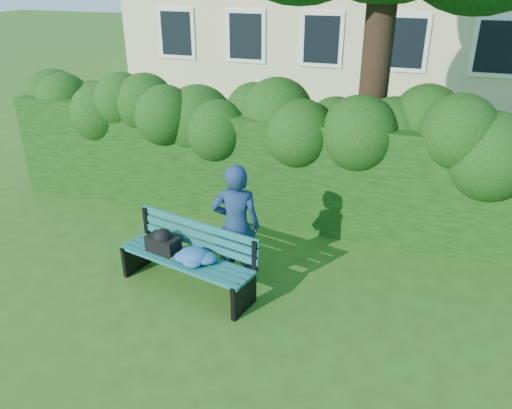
% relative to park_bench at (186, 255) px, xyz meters
% --- Properties ---
extents(ground, '(80.00, 80.00, 0.00)m').
position_rel_park_bench_xyz_m(ground, '(0.68, 0.26, -0.50)').
color(ground, '#2E4D16').
rests_on(ground, ground).
extents(hedge, '(10.00, 1.00, 1.80)m').
position_rel_park_bench_xyz_m(hedge, '(0.68, 2.46, 0.40)').
color(hedge, black).
rests_on(hedge, ground).
extents(park_bench, '(1.98, 0.96, 0.89)m').
position_rel_park_bench_xyz_m(park_bench, '(0.00, 0.00, 0.00)').
color(park_bench, '#0E4A44').
rests_on(park_bench, ground).
extents(man_reading, '(0.71, 0.56, 1.72)m').
position_rel_park_bench_xyz_m(man_reading, '(0.59, 0.32, 0.36)').
color(man_reading, navy).
rests_on(man_reading, ground).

